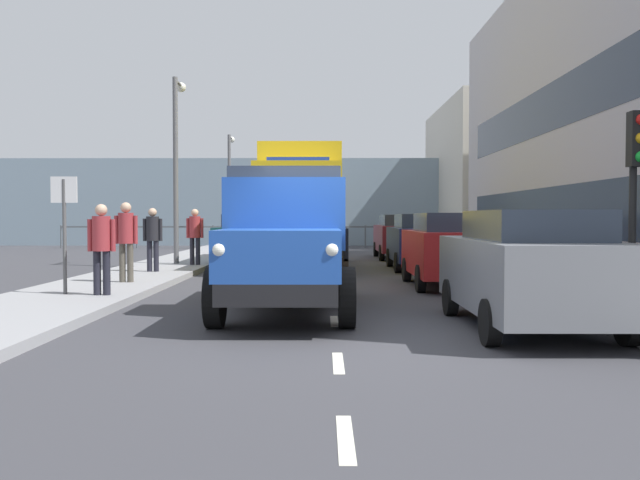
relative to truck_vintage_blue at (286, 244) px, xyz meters
The scene contains 23 objects.
ground_plane 6.94m from the truck_vintage_blue, 96.64° to the right, with size 80.00×80.00×0.00m, color #38383D.
sidewalk_left 9.03m from the truck_vintage_blue, 130.75° to the right, with size 2.62×35.69×0.15m, color gray.
sidewalk_right 8.10m from the truck_vintage_blue, 57.84° to the right, with size 2.62×35.69×0.15m, color gray.
road_centreline_markings 7.04m from the truck_vintage_blue, 96.54° to the right, with size 0.12×32.23×0.01m.
building_far_block 28.60m from the truck_vintage_blue, 111.66° to the right, with size 6.70×11.63×7.81m.
sea_horizon 27.68m from the truck_vintage_blue, 91.64° to the right, with size 80.00×0.80×5.00m, color gray.
seawall_railing 24.05m from the truck_vintage_blue, 91.88° to the right, with size 28.08×0.08×1.20m.
truck_vintage_blue is the anchor object (origin of this frame).
lorry_cargo_yellow 10.63m from the truck_vintage_blue, 89.48° to the right, with size 2.58×8.20×3.87m.
car_grey_kerbside_near 3.86m from the truck_vintage_blue, 158.90° to the left, with size 1.92×4.28×1.72m.
car_red_kerbside_1 5.82m from the truck_vintage_blue, 128.15° to the right, with size 1.92×3.93×1.72m.
car_navy_kerbside_2 10.30m from the truck_vintage_blue, 110.40° to the right, with size 1.79×3.93×1.72m.
car_maroon_kerbside_3 15.66m from the truck_vintage_blue, 103.26° to the right, with size 1.81×4.46×1.72m.
car_teal_oppositeside_0 11.76m from the truck_vintage_blue, 80.16° to the right, with size 1.80×4.22×1.72m.
car_silver_oppositeside_1 17.02m from the truck_vintage_blue, 83.22° to the right, with size 1.90×4.55×1.72m.
pedestrian_with_bag 3.90m from the truck_vintage_blue, 23.44° to the right, with size 0.53×0.34×1.72m.
pedestrian_by_lamp 5.62m from the truck_vintage_blue, 46.58° to the right, with size 0.53×0.34×1.81m.
pedestrian_near_railing 8.12m from the truck_vintage_blue, 60.32° to the right, with size 0.53×0.34×1.72m.
pedestrian_in_dark_coat 10.18m from the truck_vintage_blue, 70.69° to the right, with size 0.53×0.34×1.73m.
traffic_light_near 5.90m from the truck_vintage_blue, behind, with size 0.28×0.41×3.20m.
lamp_post_promenade 11.47m from the truck_vintage_blue, 68.57° to the right, with size 0.32×1.14×5.92m.
lamp_post_far 23.72m from the truck_vintage_blue, 79.76° to the right, with size 0.32×1.14×5.68m.
street_sign 4.69m from the truck_vintage_blue, 21.54° to the right, with size 0.50×0.07×2.25m.
Camera 1 is at (0.16, 9.09, 1.62)m, focal length 37.65 mm.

